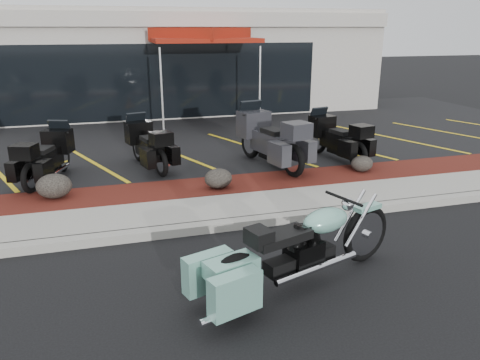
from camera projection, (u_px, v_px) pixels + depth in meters
name	position (u px, v px, depth m)	size (l,w,h in m)	color
ground	(231.00, 253.00, 7.23)	(90.00, 90.00, 0.00)	black
curb	(218.00, 226.00, 8.03)	(24.00, 0.25, 0.15)	gray
sidewalk	(209.00, 211.00, 8.67)	(24.00, 1.20, 0.15)	gray
mulch_bed	(197.00, 190.00, 9.77)	(24.00, 1.20, 0.16)	#3D100E
upper_lot	(164.00, 136.00, 14.71)	(26.00, 9.60, 0.15)	black
dealership_building	(143.00, 60.00, 19.84)	(18.00, 8.16, 4.00)	#A69F96
boulder_left	(54.00, 186.00, 9.05)	(0.67, 0.56, 0.48)	black
boulder_mid	(218.00, 178.00, 9.62)	(0.58, 0.48, 0.41)	black
boulder_right	(362.00, 164.00, 10.74)	(0.52, 0.43, 0.37)	black
hero_cruiser	(366.00, 226.00, 6.80)	(3.26, 0.83, 1.15)	#73B4A1
touring_black_front	(61.00, 146.00, 10.66)	(2.07, 0.79, 1.20)	black
touring_black_mid	(137.00, 137.00, 11.49)	(2.09, 0.80, 1.22)	black
touring_grey	(250.00, 130.00, 11.71)	(2.52, 0.96, 1.47)	#303035
touring_black_rear	(319.00, 130.00, 12.23)	(2.10, 0.80, 1.22)	black
traffic_cone	(143.00, 134.00, 13.52)	(0.33, 0.33, 0.49)	orange
popup_canopy	(201.00, 36.00, 15.77)	(3.53, 3.53, 3.17)	silver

